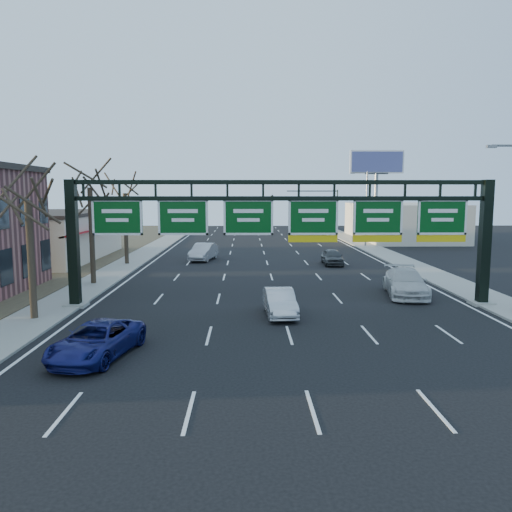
{
  "coord_description": "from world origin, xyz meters",
  "views": [
    {
      "loc": [
        -1.97,
        -20.11,
        6.42
      ],
      "look_at": [
        -1.45,
        5.56,
        3.2
      ],
      "focal_mm": 35.0,
      "sensor_mm": 36.0,
      "label": 1
    }
  ],
  "objects_px": {
    "sign_gantry": "(284,225)",
    "car_silver_sedan": "(280,302)",
    "car_blue_suv": "(97,340)",
    "car_white_wagon": "(405,283)"
  },
  "relations": [
    {
      "from": "sign_gantry",
      "to": "car_silver_sedan",
      "type": "height_order",
      "value": "sign_gantry"
    },
    {
      "from": "sign_gantry",
      "to": "car_silver_sedan",
      "type": "relative_size",
      "value": 5.8
    },
    {
      "from": "car_blue_suv",
      "to": "car_white_wagon",
      "type": "xyz_separation_m",
      "value": [
        15.95,
        11.71,
        0.14
      ]
    },
    {
      "from": "car_blue_suv",
      "to": "car_silver_sedan",
      "type": "xyz_separation_m",
      "value": [
        7.66,
        6.72,
        0.01
      ]
    },
    {
      "from": "sign_gantry",
      "to": "car_blue_suv",
      "type": "relative_size",
      "value": 4.96
    },
    {
      "from": "car_blue_suv",
      "to": "car_silver_sedan",
      "type": "bearing_deg",
      "value": 53.36
    },
    {
      "from": "car_blue_suv",
      "to": "car_white_wagon",
      "type": "distance_m",
      "value": 19.79
    },
    {
      "from": "car_blue_suv",
      "to": "car_silver_sedan",
      "type": "relative_size",
      "value": 1.17
    },
    {
      "from": "car_blue_suv",
      "to": "car_white_wagon",
      "type": "bearing_deg",
      "value": 48.37
    },
    {
      "from": "car_silver_sedan",
      "to": "car_white_wagon",
      "type": "relative_size",
      "value": 0.74
    }
  ]
}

